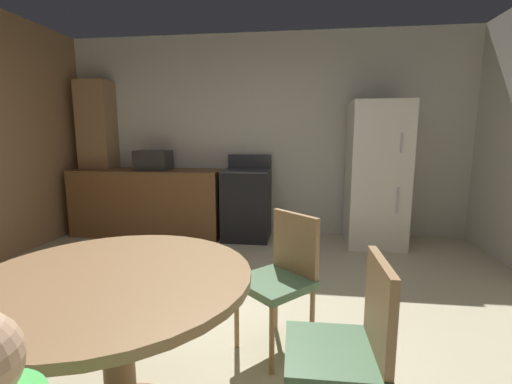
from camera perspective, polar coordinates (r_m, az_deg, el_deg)
The scene contains 10 objects.
ground_plane at distance 2.44m, azimuth -6.59°, elevation -24.66°, with size 14.00×14.00×0.00m, color beige.
wall_back at distance 4.87m, azimuth 1.40°, elevation 9.19°, with size 5.72×0.12×2.70m, color beige.
kitchen_counter at distance 4.98m, azimuth -17.17°, elevation -1.64°, with size 2.02×0.60×0.90m, color brown.
pantry_column at distance 5.44m, azimuth -24.31°, elevation 5.22°, with size 0.44×0.36×2.10m, color #9E754C.
oven_range at distance 4.59m, azimuth -1.51°, elevation -1.92°, with size 0.60×0.60×1.10m.
refrigerator at distance 4.51m, azimuth 19.16°, elevation 2.68°, with size 0.68×0.68×1.76m.
microwave at distance 4.87m, azimuth -16.52°, elevation 5.04°, with size 0.44×0.32×0.26m, color #2D2B28.
dining_table at distance 1.75m, azimuth -22.16°, elevation -17.18°, with size 1.22×1.22×0.76m.
chair_east at distance 1.63m, azimuth 15.08°, elevation -22.92°, with size 0.41×0.41×0.87m.
chair_northeast at distance 2.27m, azimuth 4.31°, elevation -13.05°, with size 0.57×0.57×0.87m.
Camera 1 is at (0.51, -1.96, 1.36)m, focal length 24.33 mm.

